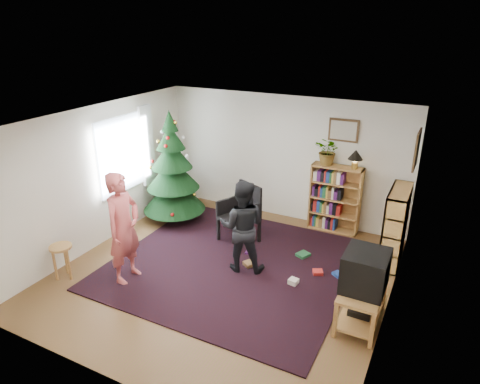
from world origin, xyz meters
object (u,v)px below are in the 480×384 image
at_px(crt_tv, 365,271).
at_px(person_by_chair, 242,226).
at_px(tv_stand, 361,302).
at_px(bookshelf_back, 335,198).
at_px(picture_back, 344,130).
at_px(stool, 62,253).
at_px(table_lamp, 356,156).
at_px(armchair, 242,210).
at_px(potted_plant, 328,151).
at_px(bookshelf_right, 395,226).
at_px(person_standing, 124,228).
at_px(christmas_tree, 173,176).
at_px(picture_right, 417,150).

bearing_deg(crt_tv, person_by_chair, 166.45).
bearing_deg(tv_stand, bookshelf_back, 112.94).
bearing_deg(picture_back, bookshelf_back, -94.93).
height_order(stool, table_lamp, table_lamp).
distance_m(armchair, potted_plant, 1.94).
distance_m(bookshelf_right, table_lamp, 1.44).
relative_size(bookshelf_right, person_standing, 0.73).
height_order(tv_stand, table_lamp, table_lamp).
height_order(picture_back, armchair, picture_back).
xyz_separation_m(bookshelf_back, bookshelf_right, (1.20, -0.70, 0.00)).
distance_m(picture_back, bookshelf_back, 1.29).
xyz_separation_m(armchair, stool, (-1.93, -2.42, -0.15)).
xyz_separation_m(armchair, table_lamp, (1.71, 1.16, 0.95)).
distance_m(tv_stand, table_lamp, 2.94).
bearing_deg(table_lamp, bookshelf_back, 180.00).
bearing_deg(crt_tv, potted_plant, 116.59).
xyz_separation_m(christmas_tree, bookshelf_right, (4.20, 0.32, -0.28)).
distance_m(bookshelf_back, potted_plant, 0.92).
bearing_deg(table_lamp, christmas_tree, -162.75).
xyz_separation_m(picture_back, stool, (-3.35, -3.72, -1.51)).
height_order(bookshelf_right, table_lamp, table_lamp).
bearing_deg(crt_tv, person_standing, -170.55).
xyz_separation_m(picture_back, christmas_tree, (-3.01, -1.16, -1.01)).
height_order(christmas_tree, potted_plant, christmas_tree).
bearing_deg(bookshelf_back, crt_tv, -67.11).
bearing_deg(christmas_tree, picture_right, 5.73).
distance_m(tv_stand, stool, 4.54).
height_order(picture_right, person_standing, picture_right).
height_order(bookshelf_right, person_by_chair, person_by_chair).
xyz_separation_m(bookshelf_right, armchair, (-2.61, -0.45, -0.08)).
bearing_deg(potted_plant, stool, -131.22).
bearing_deg(christmas_tree, person_standing, -74.63).
relative_size(christmas_tree, potted_plant, 4.30).
relative_size(christmas_tree, crt_tv, 3.75).
height_order(picture_right, potted_plant, picture_right).
distance_m(bookshelf_back, stool, 4.90).
relative_size(bookshelf_back, tv_stand, 1.39).
relative_size(tv_stand, crt_tv, 1.55).
bearing_deg(person_by_chair, stool, 14.26).
bearing_deg(stool, armchair, 51.52).
height_order(tv_stand, armchair, armchair).
relative_size(picture_right, tv_stand, 0.64).
bearing_deg(person_standing, stool, 114.94).
relative_size(picture_back, crt_tv, 0.91).
xyz_separation_m(tv_stand, armchair, (-2.49, 1.40, 0.26)).
height_order(picture_right, person_by_chair, picture_right).
xyz_separation_m(armchair, person_standing, (-1.01, -1.98, 0.30)).
height_order(christmas_tree, crt_tv, christmas_tree).
relative_size(person_standing, potted_plant, 3.39).
height_order(tv_stand, person_by_chair, person_by_chair).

